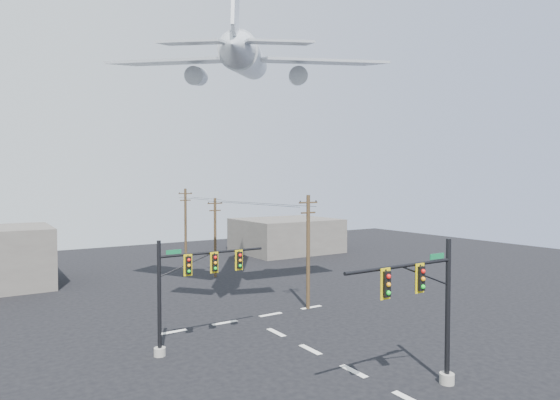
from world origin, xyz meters
TOP-DOWN VIEW (x-y plane):
  - ground at (0.00, 0.00)m, footprint 120.00×120.00m
  - lane_markings at (0.00, 5.33)m, footprint 14.00×21.20m
  - signal_mast_near at (1.49, -3.87)m, footprint 7.33×0.83m
  - signal_mast_far at (-6.45, 7.99)m, footprint 7.42×0.77m
  - utility_pole_a at (5.55, 11.84)m, footprint 1.89×0.31m
  - utility_pole_b at (4.65, 28.01)m, footprint 1.78×0.30m
  - utility_pole_c at (5.61, 39.30)m, footprint 1.98×0.49m
  - power_lines at (5.11, 25.58)m, footprint 2.66×27.46m
  - airliner at (2.05, 15.81)m, footprint 20.60×22.61m
  - building_right at (22.00, 40.00)m, footprint 14.00×12.00m

SIDE VIEW (x-z plane):
  - ground at x=0.00m, z-range 0.00..0.00m
  - lane_markings at x=0.00m, z-range 0.01..0.01m
  - building_right at x=22.00m, z-range 0.00..5.00m
  - signal_mast_far at x=-6.45m, z-range 0.48..7.45m
  - signal_mast_near at x=1.49m, z-range 0.28..7.81m
  - utility_pole_b at x=4.65m, z-range 0.20..8.98m
  - utility_pole_a at x=5.55m, z-range 0.22..9.65m
  - utility_pole_c at x=5.61m, z-range 0.23..9.95m
  - power_lines at x=5.11m, z-range 8.42..8.57m
  - airliner at x=2.05m, z-range 17.19..24.36m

